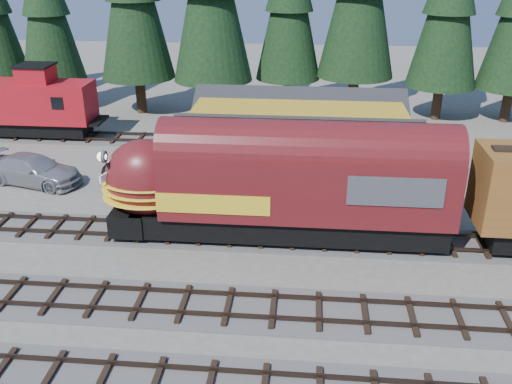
# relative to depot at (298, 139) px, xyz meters

# --- Properties ---
(ground) EXTENTS (120.00, 120.00, 0.00)m
(ground) POSITION_rel_depot_xyz_m (0.00, -10.50, -2.96)
(ground) COLOR #6B665B
(ground) RESTS_ON ground
(track_siding) EXTENTS (68.00, 3.20, 0.33)m
(track_siding) POSITION_rel_depot_xyz_m (10.00, -6.50, -2.90)
(track_siding) COLOR #4C4947
(track_siding) RESTS_ON ground
(track_spur) EXTENTS (32.00, 3.20, 0.33)m
(track_spur) POSITION_rel_depot_xyz_m (-10.00, 7.50, -2.90)
(track_spur) COLOR #4C4947
(track_spur) RESTS_ON ground
(depot) EXTENTS (12.80, 7.00, 5.30)m
(depot) POSITION_rel_depot_xyz_m (0.00, 0.00, 0.00)
(depot) COLOR gold
(depot) RESTS_ON ground
(locomotive) EXTENTS (16.80, 3.34, 4.57)m
(locomotive) POSITION_rel_depot_xyz_m (-1.21, -6.50, -0.31)
(locomotive) COLOR black
(locomotive) RESTS_ON ground
(caboose) EXTENTS (9.52, 2.76, 4.95)m
(caboose) POSITION_rel_depot_xyz_m (-19.70, 7.50, -0.49)
(caboose) COLOR black
(caboose) RESTS_ON ground
(pickup_truck_a) EXTENTS (6.87, 3.25, 1.89)m
(pickup_truck_a) POSITION_rel_depot_xyz_m (-7.97, -0.29, -2.02)
(pickup_truck_a) COLOR black
(pickup_truck_a) RESTS_ON ground
(pickup_truck_b) EXTENTS (6.33, 3.76, 1.72)m
(pickup_truck_b) POSITION_rel_depot_xyz_m (-15.68, -0.92, -2.10)
(pickup_truck_b) COLOR #9A9CA1
(pickup_truck_b) RESTS_ON ground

